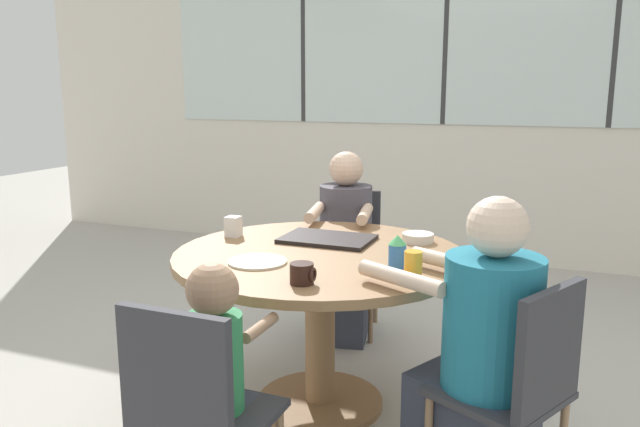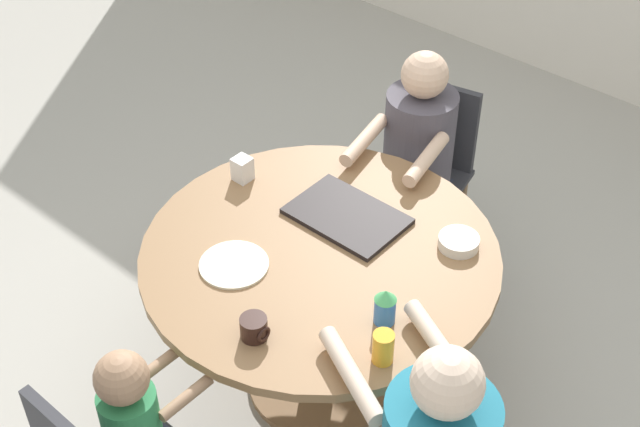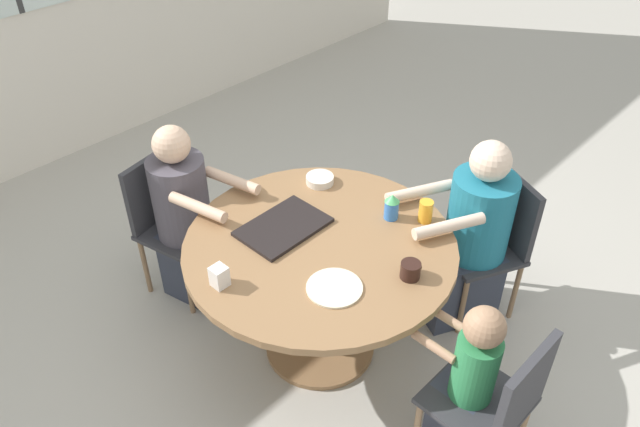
# 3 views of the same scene
# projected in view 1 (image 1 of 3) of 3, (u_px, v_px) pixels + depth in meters

# --- Properties ---
(ground_plane) EXTENTS (16.00, 16.00, 0.00)m
(ground_plane) POSITION_uv_depth(u_px,v_px,m) (320.00, 404.00, 3.00)
(ground_plane) COLOR #B2ADA3
(wall_back_with_windows) EXTENTS (8.40, 0.08, 2.80)m
(wall_back_with_windows) POSITION_uv_depth(u_px,v_px,m) (445.00, 95.00, 5.35)
(wall_back_with_windows) COLOR silver
(wall_back_with_windows) RESTS_ON ground_plane
(dining_table) EXTENTS (1.34, 1.34, 0.76)m
(dining_table) POSITION_uv_depth(u_px,v_px,m) (320.00, 285.00, 2.88)
(dining_table) COLOR olive
(dining_table) RESTS_ON ground_plane
(chair_for_woman_green_shirt) EXTENTS (0.54, 0.54, 0.86)m
(chair_for_woman_green_shirt) POSITION_uv_depth(u_px,v_px,m) (523.00, 380.00, 2.14)
(chair_for_woman_green_shirt) COLOR #333338
(chair_for_woman_green_shirt) RESTS_ON ground_plane
(chair_for_man_blue_shirt) EXTENTS (0.47, 0.47, 0.86)m
(chair_for_man_blue_shirt) POSITION_uv_depth(u_px,v_px,m) (348.00, 248.00, 3.90)
(chair_for_man_blue_shirt) COLOR #333338
(chair_for_man_blue_shirt) RESTS_ON ground_plane
(chair_for_toddler) EXTENTS (0.41, 0.41, 0.86)m
(chair_for_toddler) POSITION_uv_depth(u_px,v_px,m) (193.00, 407.00, 1.95)
(chair_for_toddler) COLOR #333338
(chair_for_toddler) RESTS_ON ground_plane
(person_woman_green_shirt) EXTENTS (0.71, 0.58, 1.13)m
(person_woman_green_shirt) POSITION_uv_depth(u_px,v_px,m) (480.00, 366.00, 2.26)
(person_woman_green_shirt) COLOR #333847
(person_woman_green_shirt) RESTS_ON ground_plane
(person_man_blue_shirt) EXTENTS (0.42, 0.62, 1.13)m
(person_man_blue_shirt) POSITION_uv_depth(u_px,v_px,m) (345.00, 255.00, 3.74)
(person_man_blue_shirt) COLOR #333847
(person_man_blue_shirt) RESTS_ON ground_plane
(person_toddler) EXTENTS (0.21, 0.36, 0.94)m
(person_toddler) POSITION_uv_depth(u_px,v_px,m) (220.00, 401.00, 2.10)
(person_toddler) COLOR #333847
(person_toddler) RESTS_ON ground_plane
(food_tray_dark) EXTENTS (0.43, 0.29, 0.02)m
(food_tray_dark) POSITION_uv_depth(u_px,v_px,m) (327.00, 239.00, 3.05)
(food_tray_dark) COLOR black
(food_tray_dark) RESTS_ON dining_table
(coffee_mug) EXTENTS (0.10, 0.09, 0.08)m
(coffee_mug) POSITION_uv_depth(u_px,v_px,m) (302.00, 274.00, 2.38)
(coffee_mug) COLOR black
(coffee_mug) RESTS_ON dining_table
(sippy_cup) EXTENTS (0.08, 0.08, 0.14)m
(sippy_cup) POSITION_uv_depth(u_px,v_px,m) (397.00, 251.00, 2.57)
(sippy_cup) COLOR blue
(sippy_cup) RESTS_ON dining_table
(juice_glass) EXTENTS (0.07, 0.07, 0.12)m
(juice_glass) POSITION_uv_depth(u_px,v_px,m) (413.00, 266.00, 2.41)
(juice_glass) COLOR gold
(juice_glass) RESTS_ON dining_table
(milk_carton_small) EXTENTS (0.07, 0.07, 0.10)m
(milk_carton_small) POSITION_uv_depth(u_px,v_px,m) (233.00, 227.00, 3.14)
(milk_carton_small) COLOR silver
(milk_carton_small) RESTS_ON dining_table
(bowl_white_shallow) EXTENTS (0.15, 0.15, 0.04)m
(bowl_white_shallow) POSITION_uv_depth(u_px,v_px,m) (418.00, 238.00, 3.03)
(bowl_white_shallow) COLOR silver
(bowl_white_shallow) RESTS_ON dining_table
(plate_tortillas) EXTENTS (0.25, 0.25, 0.01)m
(plate_tortillas) POSITION_uv_depth(u_px,v_px,m) (257.00, 262.00, 2.67)
(plate_tortillas) COLOR beige
(plate_tortillas) RESTS_ON dining_table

